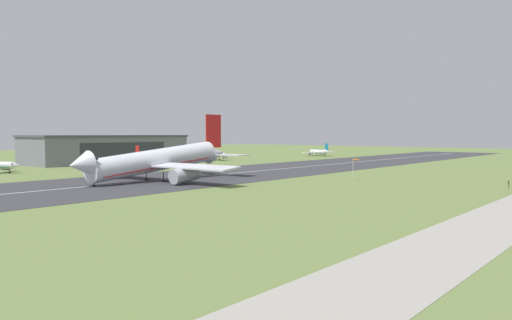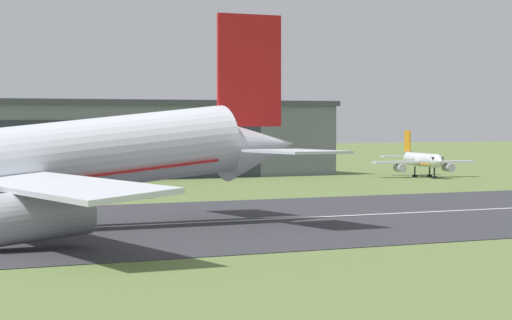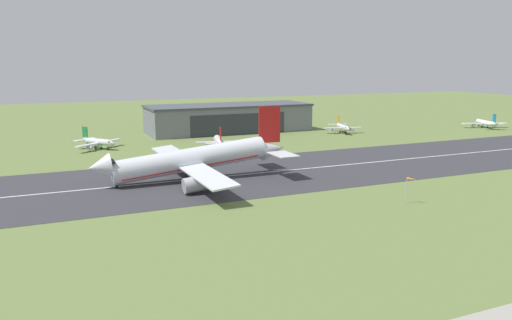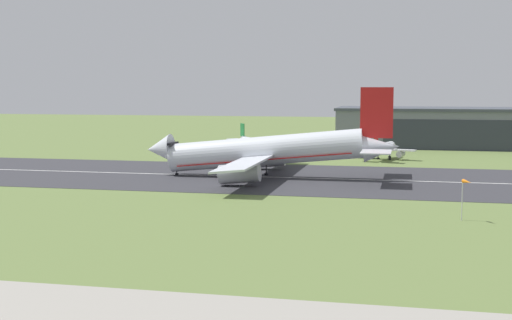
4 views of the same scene
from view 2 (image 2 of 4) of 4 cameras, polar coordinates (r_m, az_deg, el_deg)
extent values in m
cube|color=#333338|center=(124.26, 5.32, -2.59)|extent=(494.52, 51.62, 0.06)
cube|color=silver|center=(124.25, 5.32, -2.57)|extent=(445.07, 0.70, 0.01)
cube|color=slate|center=(206.53, -7.08, 0.88)|extent=(76.02, 25.82, 12.07)
cube|color=#424751|center=(206.51, -7.09, 2.68)|extent=(77.02, 26.82, 0.90)
cube|color=#2D333D|center=(194.57, -5.67, 0.46)|extent=(45.61, 0.12, 9.65)
cylinder|color=silver|center=(106.51, -11.75, -0.19)|extent=(43.42, 6.66, 10.36)
cone|color=silver|center=(116.57, 0.18, 0.59)|extent=(8.13, 5.75, 6.38)
cube|color=red|center=(106.58, -11.75, -1.12)|extent=(38.56, 6.31, 3.87)
cube|color=silver|center=(90.39, -9.07, -1.25)|extent=(6.97, 27.34, 1.04)
cylinder|color=#A8A8B2|center=(92.14, -10.32, -2.57)|extent=(8.58, 3.98, 4.68)
cube|color=red|center=(116.08, -0.31, 4.24)|extent=(6.88, 0.33, 10.74)
cube|color=silver|center=(123.26, -1.94, 0.58)|extent=(6.09, 9.71, 0.24)
cube|color=silver|center=(109.30, 1.90, 0.40)|extent=(6.09, 9.71, 0.24)
cylinder|color=black|center=(103.06, -11.29, -2.79)|extent=(0.24, 0.24, 2.79)
cylinder|color=black|center=(103.16, -11.29, -3.44)|extent=(0.84, 0.84, 0.44)
cylinder|color=silver|center=(157.11, -8.17, -0.48)|extent=(5.85, 13.47, 2.73)
cone|color=silver|center=(164.88, -8.48, -0.37)|extent=(3.25, 3.05, 2.73)
cone|color=silver|center=(148.92, -7.80, -0.43)|extent=(3.18, 3.78, 2.46)
cube|color=black|center=(163.52, -8.43, -0.20)|extent=(2.52, 1.63, 0.44)
cube|color=red|center=(157.14, -8.17, -0.76)|extent=(5.40, 12.15, 0.20)
cube|color=silver|center=(158.04, -6.38, -0.64)|extent=(7.55, 3.95, 0.40)
cylinder|color=#A8A8B2|center=(158.46, -6.61, -1.03)|extent=(2.51, 3.86, 1.70)
cube|color=silver|center=(156.90, -9.98, -0.67)|extent=(7.55, 3.95, 0.40)
cylinder|color=#A8A8B2|center=(157.46, -9.78, -1.06)|extent=(2.51, 3.86, 1.70)
cube|color=red|center=(149.31, -7.83, 0.81)|extent=(0.99, 2.95, 4.65)
cube|color=silver|center=(149.47, -6.49, -0.44)|extent=(4.69, 3.54, 0.24)
cube|color=silver|center=(148.63, -9.13, -0.47)|extent=(4.69, 3.54, 0.24)
cylinder|color=black|center=(162.58, -8.38, -1.21)|extent=(0.24, 0.24, 1.86)
cylinder|color=black|center=(162.62, -8.38, -1.46)|extent=(0.84, 0.84, 0.44)
cylinder|color=black|center=(157.19, -7.56, -1.32)|extent=(0.24, 0.24, 1.86)
cylinder|color=black|center=(157.23, -7.56, -1.58)|extent=(0.84, 0.84, 0.44)
cylinder|color=black|center=(156.81, -8.75, -1.33)|extent=(0.24, 0.24, 1.86)
cylinder|color=black|center=(156.85, -8.75, -1.59)|extent=(0.84, 0.84, 0.44)
cylinder|color=silver|center=(205.91, 7.86, 0.01)|extent=(5.44, 12.82, 2.22)
cone|color=silver|center=(199.11, 8.63, -0.06)|extent=(2.67, 2.51, 2.22)
cone|color=silver|center=(213.05, 7.10, 0.19)|extent=(2.62, 3.09, 2.00)
cube|color=black|center=(200.11, 8.51, 0.08)|extent=(2.11, 1.55, 0.44)
cube|color=orange|center=(205.94, 7.86, -0.16)|extent=(5.01, 11.56, 0.20)
cube|color=silver|center=(203.92, 6.59, -0.11)|extent=(7.97, 4.01, 0.40)
cylinder|color=#A8A8B2|center=(203.78, 6.79, -0.38)|extent=(2.08, 3.15, 1.38)
cube|color=silver|center=(207.56, 9.16, -0.09)|extent=(7.97, 4.01, 0.40)
cylinder|color=#A8A8B2|center=(206.98, 9.04, -0.35)|extent=(2.08, 3.15, 1.38)
cube|color=orange|center=(212.61, 7.14, 0.89)|extent=(0.90, 2.41, 3.78)
cube|color=silver|center=(212.07, 6.39, 0.16)|extent=(3.83, 2.93, 0.24)
cube|color=silver|center=(214.07, 7.80, 0.18)|extent=(3.83, 2.93, 0.24)
cylinder|color=black|center=(201.23, 8.39, -0.61)|extent=(0.24, 0.24, 1.84)
cylinder|color=black|center=(201.26, 8.39, -0.81)|extent=(0.84, 0.84, 0.44)
cylinder|color=black|center=(205.74, 7.48, -0.55)|extent=(0.24, 0.24, 1.84)
cylinder|color=black|center=(205.77, 7.48, -0.75)|extent=(0.84, 0.84, 0.44)
cylinder|color=black|center=(206.71, 8.17, -0.54)|extent=(0.24, 0.24, 1.84)
cylinder|color=black|center=(206.74, 8.17, -0.74)|extent=(0.84, 0.84, 0.44)
camera|label=1|loc=(62.65, -129.96, 2.20)|focal=35.00mm
camera|label=3|loc=(37.55, 164.35, 34.63)|focal=35.00mm
camera|label=4|loc=(81.41, 100.16, 6.91)|focal=50.00mm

